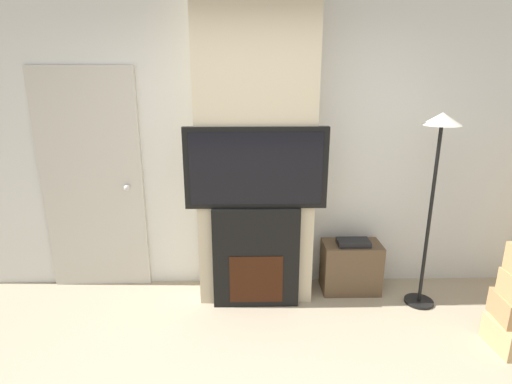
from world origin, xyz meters
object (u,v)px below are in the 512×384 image
object	(u,v)px
floor_lamp	(437,157)
media_stand	(351,266)
fireplace	(256,257)
television	(256,168)

from	to	relation	value
floor_lamp	media_stand	world-z (taller)	floor_lamp
fireplace	floor_lamp	size ratio (longest dim) A/B	0.54
fireplace	media_stand	size ratio (longest dim) A/B	1.70
television	media_stand	xyz separation A→B (m)	(0.91, 0.22, -1.01)
television	floor_lamp	world-z (taller)	floor_lamp
floor_lamp	fireplace	bearing A→B (deg)	178.89
television	media_stand	bearing A→B (deg)	13.50
television	media_stand	size ratio (longest dim) A/B	2.20
television	floor_lamp	size ratio (longest dim) A/B	0.69
fireplace	media_stand	world-z (taller)	fireplace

